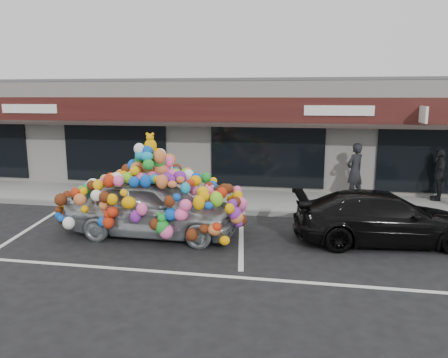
% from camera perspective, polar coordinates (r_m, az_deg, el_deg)
% --- Properties ---
extents(ground, '(90.00, 90.00, 0.00)m').
position_cam_1_polar(ground, '(12.05, -11.29, -7.12)').
color(ground, black).
rests_on(ground, ground).
extents(shop_building, '(24.00, 7.20, 4.31)m').
position_cam_1_polar(shop_building, '(19.61, -2.41, 6.45)').
color(shop_building, silver).
rests_on(shop_building, ground).
extents(sidewalk, '(26.00, 3.00, 0.15)m').
position_cam_1_polar(sidewalk, '(15.67, -5.94, -2.47)').
color(sidewalk, gray).
rests_on(sidewalk, ground).
extents(kerb, '(26.00, 0.18, 0.16)m').
position_cam_1_polar(kerb, '(14.28, -7.62, -3.83)').
color(kerb, slate).
rests_on(kerb, ground).
extents(parking_stripe_left, '(0.73, 4.37, 0.01)m').
position_cam_1_polar(parking_stripe_left, '(13.68, -23.60, -5.63)').
color(parking_stripe_left, silver).
rests_on(parking_stripe_left, ground).
extents(parking_stripe_mid, '(0.73, 4.37, 0.01)m').
position_cam_1_polar(parking_stripe_mid, '(11.53, 2.25, -7.71)').
color(parking_stripe_mid, silver).
rests_on(parking_stripe_mid, ground).
extents(lane_line, '(14.00, 0.12, 0.01)m').
position_cam_1_polar(lane_line, '(9.39, -4.92, -12.20)').
color(lane_line, silver).
rests_on(lane_line, ground).
extents(toy_car, '(3.27, 4.85, 2.81)m').
position_cam_1_polar(toy_car, '(11.69, -9.33, -2.75)').
color(toy_car, '#B8BBC4').
rests_on(toy_car, ground).
extents(black_sedan, '(2.43, 4.69, 1.30)m').
position_cam_1_polar(black_sedan, '(11.71, 20.14, -4.78)').
color(black_sedan, black).
rests_on(black_sedan, ground).
extents(pedestrian_a, '(0.83, 0.81, 1.93)m').
position_cam_1_polar(pedestrian_a, '(15.69, 16.72, 1.02)').
color(pedestrian_a, '#242329').
rests_on(pedestrian_a, sidewalk).
extents(pedestrian_c, '(1.09, 0.58, 1.76)m').
position_cam_1_polar(pedestrian_c, '(16.49, 26.28, 0.52)').
color(pedestrian_c, black).
rests_on(pedestrian_c, sidewalk).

